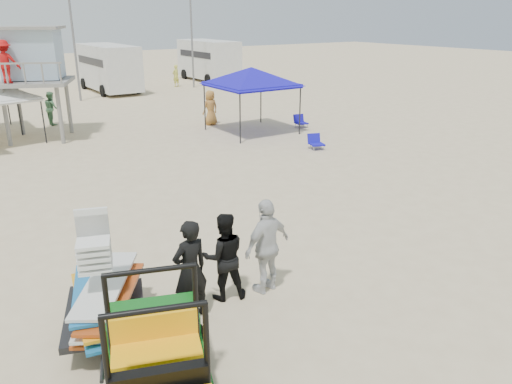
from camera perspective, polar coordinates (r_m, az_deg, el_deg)
ground at (r=10.06m, az=7.42°, el=-12.38°), size 140.00×140.00×0.00m
utility_cart at (r=7.08m, az=-11.23°, el=-18.70°), size 2.19×3.01×2.06m
surf_trailer at (r=9.00m, az=-17.20°, el=-11.07°), size 1.87×2.55×2.06m
man_left at (r=9.15m, az=-7.54°, el=-8.85°), size 0.75×0.54×1.93m
man_mid at (r=9.73m, az=-3.70°, el=-7.36°), size 1.04×0.92×1.78m
man_right at (r=9.92m, az=1.28°, el=-6.19°), size 1.22×0.68×1.97m
lifeguard_tower at (r=24.16m, az=-24.58°, el=13.72°), size 3.89×3.89×4.72m
canopy_blue at (r=23.50m, az=-0.54°, el=13.73°), size 3.45×3.45×3.42m
beach_chair_b at (r=20.94m, az=6.82°, el=5.74°), size 0.67×0.73×0.64m
beach_chair_c at (r=25.02m, az=5.06°, el=8.09°), size 0.62×0.66×0.64m
rv_mid_right at (r=38.30m, az=-16.53°, el=13.65°), size 2.64×7.00×3.25m
rv_far_right at (r=43.26m, az=-5.46°, el=14.95°), size 2.64×6.60×3.25m
light_pole_left at (r=34.45m, az=-20.16°, el=16.37°), size 0.14×0.14×8.00m
light_pole_right at (r=39.09m, az=-7.37°, el=17.61°), size 0.14×0.14×8.00m
distant_beachgoers at (r=27.35m, az=-21.44°, el=8.90°), size 21.00×14.43×1.73m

